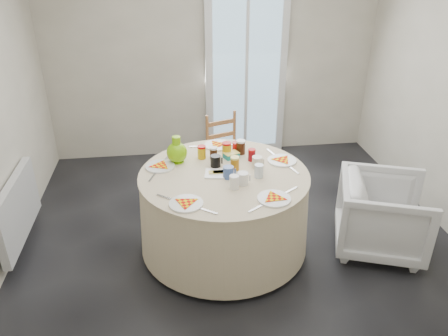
{
  "coord_description": "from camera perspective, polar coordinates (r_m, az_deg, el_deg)",
  "views": [
    {
      "loc": [
        -0.57,
        -3.26,
        2.46
      ],
      "look_at": [
        -0.14,
        -0.06,
        0.8
      ],
      "focal_mm": 35.0,
      "sensor_mm": 36.0,
      "label": 1
    }
  ],
  "objects": [
    {
      "name": "glass_door",
      "position": [
        5.48,
        2.88,
        12.32
      ],
      "size": [
        1.0,
        0.08,
        2.1
      ],
      "primitive_type": "cube",
      "color": "silver",
      "rests_on": "floor"
    },
    {
      "name": "cheese_platter",
      "position": [
        3.63,
        -0.45,
        -0.52
      ],
      "size": [
        0.29,
        0.21,
        0.03
      ],
      "primitive_type": null,
      "rotation": [
        0.0,
        0.0,
        -0.18
      ],
      "color": "white",
      "rests_on": "table"
    },
    {
      "name": "floor",
      "position": [
        4.12,
        1.88,
        -9.41
      ],
      "size": [
        4.0,
        4.0,
        0.0
      ],
      "primitive_type": "plane",
      "color": "black",
      "rests_on": "ground"
    },
    {
      "name": "radiator",
      "position": [
        4.26,
        -25.32,
        -4.91
      ],
      "size": [
        0.07,
        1.0,
        0.55
      ],
      "primitive_type": "cube",
      "color": "silver",
      "rests_on": "floor"
    },
    {
      "name": "table",
      "position": [
        3.84,
        0.0,
        -5.64
      ],
      "size": [
        1.47,
        1.47,
        0.75
      ],
      "primitive_type": "cylinder",
      "color": "beige",
      "rests_on": "floor"
    },
    {
      "name": "butter_tub",
      "position": [
        3.91,
        0.95,
        1.84
      ],
      "size": [
        0.16,
        0.14,
        0.05
      ],
      "primitive_type": "cube",
      "rotation": [
        0.0,
        0.0,
        0.42
      ],
      "color": "#138B85",
      "rests_on": "table"
    },
    {
      "name": "mugs_glasses",
      "position": [
        3.66,
        1.9,
        0.43
      ],
      "size": [
        0.81,
        0.81,
        0.12
      ],
      "primitive_type": null,
      "rotation": [
        0.0,
        0.0,
        0.25
      ],
      "color": "gray",
      "rests_on": "table"
    },
    {
      "name": "jar_cluster",
      "position": [
        3.86,
        0.19,
        2.09
      ],
      "size": [
        0.5,
        0.26,
        0.14
      ],
      "primitive_type": null,
      "rotation": [
        0.0,
        0.0,
        0.01
      ],
      "color": "#944B0E",
      "rests_on": "table"
    },
    {
      "name": "green_pitcher",
      "position": [
        3.82,
        -6.19,
        2.46
      ],
      "size": [
        0.23,
        0.23,
        0.23
      ],
      "primitive_type": null,
      "rotation": [
        0.0,
        0.0,
        0.37
      ],
      "color": "#74BD06",
      "rests_on": "table"
    },
    {
      "name": "armchair",
      "position": [
        4.07,
        20.1,
        -5.25
      ],
      "size": [
        0.89,
        0.92,
        0.75
      ],
      "primitive_type": "imported",
      "rotation": [
        0.0,
        0.0,
        1.22
      ],
      "color": "silver",
      "rests_on": "floor"
    },
    {
      "name": "place_settings",
      "position": [
        3.64,
        0.0,
        -0.42
      ],
      "size": [
        1.66,
        1.66,
        0.03
      ],
      "primitive_type": null,
      "rotation": [
        0.0,
        0.0,
        -0.24
      ],
      "color": "white",
      "rests_on": "table"
    },
    {
      "name": "wooden_chair",
      "position": [
        4.7,
        0.45,
        2.22
      ],
      "size": [
        0.48,
        0.47,
        0.86
      ],
      "primitive_type": null,
      "rotation": [
        0.0,
        0.0,
        0.33
      ],
      "color": "#9D7545",
      "rests_on": "floor"
    },
    {
      "name": "wall_back",
      "position": [
        5.41,
        -1.47,
        14.88
      ],
      "size": [
        4.0,
        0.02,
        2.6
      ],
      "primitive_type": "cube",
      "color": "#BCB5A3",
      "rests_on": "floor"
    }
  ]
}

